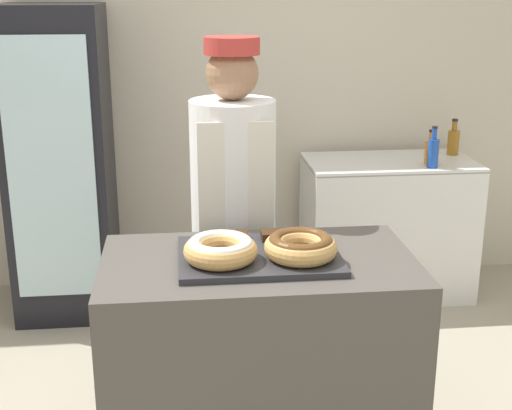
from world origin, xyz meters
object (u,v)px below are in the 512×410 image
donut_light_glaze (220,249)px  baker_person (234,222)px  brownie_back_right (272,235)px  donut_chocolate_glaze (301,246)px  bottle_amber (453,141)px  beverage_fridge (61,164)px  chest_freezer (387,227)px  bottle_orange (431,151)px  serving_tray (259,256)px  brownie_back_left (238,236)px  bottle_blue (433,152)px

donut_light_glaze → baker_person: bearing=81.4°
brownie_back_right → baker_person: (-0.12, 0.42, -0.08)m
donut_chocolate_glaze → brownie_back_right: size_ratio=3.34×
donut_chocolate_glaze → baker_person: size_ratio=0.16×
donut_light_glaze → bottle_amber: (1.61, 1.92, -0.05)m
beverage_fridge → chest_freezer: (2.00, 0.01, -0.47)m
beverage_fridge → bottle_amber: 2.44m
beverage_fridge → bottle_orange: 2.22m
baker_person → chest_freezer: baker_person is taller
serving_tray → chest_freezer: serving_tray is taller
donut_light_glaze → beverage_fridge: beverage_fridge is taller
brownie_back_right → bottle_amber: size_ratio=0.35×
serving_tray → brownie_back_left: 0.16m
beverage_fridge → bottle_orange: (2.21, -0.11, 0.05)m
serving_tray → chest_freezer: size_ratio=0.57×
baker_person → beverage_fridge: bearing=128.5°
beverage_fridge → bottle_blue: (2.20, -0.19, 0.06)m
donut_light_glaze → baker_person: baker_person is taller
donut_chocolate_glaze → baker_person: bearing=107.2°
serving_tray → beverage_fridge: 2.00m
serving_tray → donut_chocolate_glaze: 0.17m
baker_person → bottle_orange: bearing=39.6°
serving_tray → donut_chocolate_glaze: size_ratio=2.22×
bottle_blue → bottle_amber: (0.25, 0.31, -0.01)m
brownie_back_left → brownie_back_right: bearing=0.0°
donut_light_glaze → bottle_orange: bottle_orange is taller
donut_light_glaze → beverage_fridge: 1.99m
bottle_amber → baker_person: bearing=-139.6°
baker_person → beverage_fridge: 1.49m
donut_chocolate_glaze → bottle_amber: (1.31, 1.92, -0.05)m
serving_tray → brownie_back_left: size_ratio=7.42×
bottle_amber → serving_tray: bearing=-128.2°
brownie_back_left → bottle_amber: bottle_amber is taller
bottle_amber → bottle_orange: bearing=-135.1°
donut_chocolate_glaze → beverage_fridge: size_ratio=0.15×
brownie_back_left → bottle_blue: 1.90m
donut_chocolate_glaze → bottle_blue: size_ratio=1.07×
donut_chocolate_glaze → beverage_fridge: beverage_fridge is taller
donut_chocolate_glaze → brownie_back_left: size_ratio=3.34×
donut_chocolate_glaze → chest_freezer: donut_chocolate_glaze is taller
beverage_fridge → bottle_amber: (2.44, 0.12, 0.06)m
chest_freezer → bottle_blue: size_ratio=4.18×
brownie_back_right → bottle_blue: size_ratio=0.32×
donut_chocolate_glaze → chest_freezer: bearing=64.2°
baker_person → bottle_blue: bearing=37.7°
bottle_blue → bottle_orange: size_ratio=1.18×
donut_chocolate_glaze → brownie_back_right: (-0.08, 0.21, -0.03)m
brownie_back_right → bottle_amber: bottle_amber is taller
serving_tray → beverage_fridge: bearing=119.4°
brownie_back_left → bottle_amber: size_ratio=0.35×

